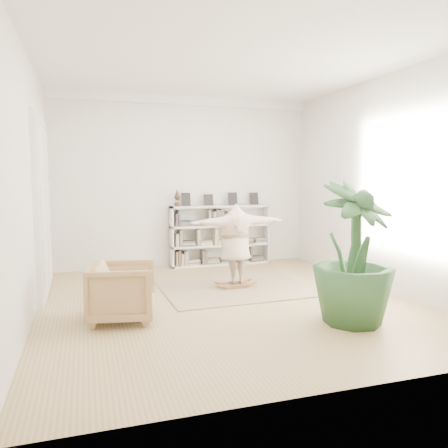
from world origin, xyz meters
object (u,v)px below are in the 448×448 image
Objects in this scene: rocker_board at (235,284)px; houseplant at (354,253)px; bookshelf at (220,236)px; armchair at (123,292)px; person at (235,242)px.

houseplant is at bearing -70.20° from rocker_board.
rocker_board is 0.26× the size of houseplant.
bookshelf reaches higher than rocker_board.
armchair is at bearing -126.05° from bookshelf.
person reaches higher than armchair.
bookshelf is at bearing -101.68° from person.
person is at bearing 111.55° from houseplant.
bookshelf is 2.12m from person.
houseplant is at bearing -83.37° from bookshelf.
houseplant is at bearing 109.80° from person.
houseplant is (0.50, -4.26, 0.29)m from bookshelf.
houseplant reaches higher than armchair.
armchair is at bearing 28.27° from person.
houseplant reaches higher than bookshelf.
person is at bearing -99.93° from bookshelf.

